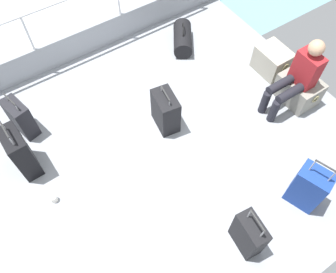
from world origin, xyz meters
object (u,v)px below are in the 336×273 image
Objects in this scene: suitcase_2 at (308,188)px; suitcase_1 at (21,118)px; passenger_seated at (298,76)px; paper_cup at (54,199)px; suitcase_4 at (249,235)px; suitcase_3 at (166,111)px; duffel_bag at (183,38)px; suitcase_0 at (21,153)px; cargo_crate_1 at (299,89)px; cargo_crate_0 at (272,61)px.

suitcase_1 is at bearing -139.53° from suitcase_2.
passenger_seated reaches higher than paper_cup.
suitcase_2 reaches higher than suitcase_1.
suitcase_3 is at bearing 175.00° from suitcase_4.
suitcase_2 is (2.75, 2.35, 0.05)m from suitcase_1.
suitcase_4 is 3.21m from duffel_bag.
suitcase_1 is 6.56× the size of paper_cup.
passenger_seated is 1.27× the size of suitcase_0.
suitcase_4 reaches higher than cargo_crate_1.
cargo_crate_1 is (0.61, -0.07, -0.01)m from cargo_crate_0.
cargo_crate_0 is 0.88× the size of cargo_crate_1.
suitcase_4 is at bearing 27.58° from suitcase_1.
cargo_crate_1 is at bearing 64.82° from suitcase_1.
suitcase_0 is 8.53× the size of paper_cup.
cargo_crate_0 is 0.61× the size of suitcase_2.
suitcase_2 is 1.95m from suitcase_3.
cargo_crate_0 is 0.80× the size of suitcase_3.
suitcase_0 reaches higher than suitcase_1.
suitcase_1 is 3.62m from suitcase_2.
paper_cup is at bearing -136.23° from suitcase_4.
duffel_bag is (-2.96, 1.23, -0.13)m from suitcase_4.
suitcase_0 is at bearing -107.09° from passenger_seated.
duffel_bag is (-0.74, 2.86, -0.20)m from suitcase_0.
paper_cup is (-0.45, -3.33, -0.51)m from passenger_seated.
suitcase_0 is 1.18× the size of suitcase_4.
passenger_seated is 2.15m from suitcase_4.
cargo_crate_0 is 0.48× the size of passenger_seated.
passenger_seated is at bearing 142.70° from suitcase_2.
suitcase_0 is 2.76m from suitcase_4.
suitcase_3 is 1.75m from paper_cup.
passenger_seated is at bearing -22.26° from cargo_crate_0.
suitcase_4 is at bearing -88.12° from suitcase_2.
suitcase_4 reaches higher than suitcase_3.
suitcase_4 is (2.23, 1.63, -0.07)m from suitcase_0.
cargo_crate_0 is at bearing 131.54° from suitcase_4.
suitcase_1 is 1.18m from paper_cup.
suitcase_0 is at bearing -173.25° from paper_cup.
duffel_bag is at bearing 157.53° from suitcase_4.
suitcase_2 is (1.15, -0.88, -0.25)m from passenger_seated.
suitcase_2 is at bearing 91.88° from suitcase_4.
suitcase_1 reaches higher than suitcase_3.
suitcase_1 is at bearing 162.14° from suitcase_0.
suitcase_0 is 1.30× the size of suitcase_1.
suitcase_1 is 0.78× the size of suitcase_2.
suitcase_2 reaches higher than paper_cup.
suitcase_4 is (1.18, -1.77, -0.29)m from passenger_seated.
duffel_bag is at bearing 115.57° from paper_cup.
cargo_crate_0 is 0.76m from passenger_seated.
paper_cup is (0.20, -1.72, -0.23)m from suitcase_3.
suitcase_1 is (-1.60, -3.22, -0.30)m from passenger_seated.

